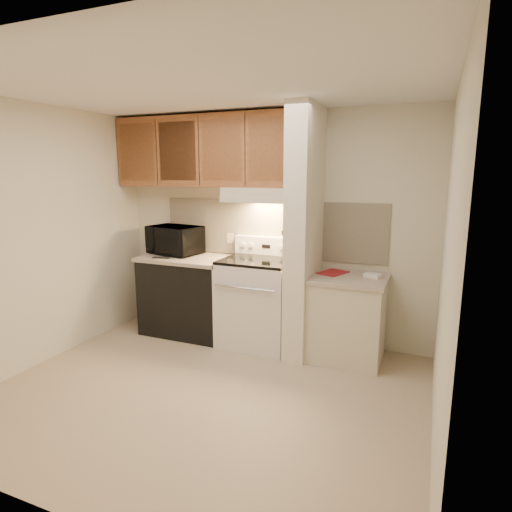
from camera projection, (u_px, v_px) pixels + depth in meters
The scene contains 50 objects.
floor at pixel (207, 392), 3.68m from camera, with size 3.60×3.60×0.00m, color tan.
ceiling at pixel (199, 85), 3.20m from camera, with size 3.60×3.60×0.00m, color white.
wall_back at pixel (269, 227), 4.80m from camera, with size 3.60×0.02×2.50m, color beige.
wall_left at pixel (40, 236), 4.12m from camera, with size 0.02×3.00×2.50m, color beige.
wall_right at pixel (447, 268), 2.76m from camera, with size 0.02×3.00×2.50m, color beige.
backsplash at pixel (269, 229), 4.79m from camera, with size 2.60×0.02×0.63m, color #FEEFCD.
range_body at pixel (258, 303), 4.64m from camera, with size 0.76×0.65×0.92m, color silver.
oven_window at pixel (246, 308), 4.35m from camera, with size 0.50×0.01×0.30m, color black.
oven_handle at pixel (244, 288), 4.27m from camera, with size 0.02×0.02×0.65m, color silver.
cooktop at pixel (258, 261), 4.55m from camera, with size 0.74×0.64×0.03m, color black.
range_backguard at pixel (267, 246), 4.78m from camera, with size 0.76×0.08×0.20m, color silver.
range_display at pixel (266, 246), 4.75m from camera, with size 0.10×0.01×0.04m, color black.
range_knob_left_outer at pixel (243, 245), 4.85m from camera, with size 0.05×0.05×0.02m, color silver.
range_knob_left_inner at pixel (251, 245), 4.81m from camera, with size 0.05×0.05×0.02m, color silver.
range_knob_right_inner at pixel (281, 247), 4.68m from camera, with size 0.05×0.05×0.02m, color silver.
range_knob_right_outer at pixel (290, 248), 4.64m from camera, with size 0.05×0.05×0.02m, color silver.
dishwasher_front at pixel (188, 296), 4.99m from camera, with size 1.00×0.63×0.87m, color black.
left_countertop at pixel (187, 258), 4.90m from camera, with size 1.04×0.67×0.04m, color #B3A091.
spoon_rest at pixel (161, 258), 4.79m from camera, with size 0.20×0.06×0.01m, color black.
teal_jar at pixel (172, 247), 5.22m from camera, with size 0.09×0.09×0.10m, color #1C5B5C.
outlet at pixel (230, 238), 4.99m from camera, with size 0.08×0.01×0.12m, color beige.
microwave at pixel (175, 240), 5.03m from camera, with size 0.60×0.40×0.33m, color black.
partition_pillar at pixel (304, 234), 4.29m from camera, with size 0.22×0.70×2.50m, color silver.
pillar_trim at pixel (293, 228), 4.32m from camera, with size 0.01×0.70×0.04m, color #93562F.
knife_strip at pixel (291, 227), 4.28m from camera, with size 0.02×0.42×0.04m, color black.
knife_blade_a at pixel (284, 239), 4.14m from camera, with size 0.01×0.04×0.16m, color silver.
knife_handle_a at pixel (285, 224), 4.13m from camera, with size 0.02×0.02×0.10m, color black.
knife_blade_b at pixel (288, 239), 4.24m from camera, with size 0.01×0.04×0.18m, color silver.
knife_handle_b at pixel (288, 223), 4.20m from camera, with size 0.02×0.02×0.10m, color black.
knife_blade_c at pixel (290, 239), 4.31m from camera, with size 0.01×0.04×0.20m, color silver.
knife_handle_c at pixel (291, 222), 4.28m from camera, with size 0.02×0.02×0.10m, color black.
knife_blade_d at pixel (293, 236), 4.37m from camera, with size 0.01×0.04×0.16m, color silver.
knife_handle_d at pixel (292, 221), 4.34m from camera, with size 0.02×0.02×0.10m, color black.
knife_blade_e at pixel (295, 236), 4.45m from camera, with size 0.01×0.04×0.18m, color silver.
knife_handle_e at pixel (295, 220), 4.41m from camera, with size 0.02×0.02×0.10m, color black.
oven_mitt at pixel (297, 234), 4.50m from camera, with size 0.03×0.11×0.26m, color slate.
right_cab_base at pixel (347, 320), 4.28m from camera, with size 0.70×0.60×0.81m, color beige.
right_countertop at pixel (349, 279), 4.20m from camera, with size 0.74×0.64×0.04m, color #B3A091.
red_folder at pixel (333, 273), 4.35m from camera, with size 0.22×0.30×0.01m, color maroon.
white_box at pixel (373, 275), 4.16m from camera, with size 0.15×0.10×0.04m, color white.
range_hood at pixel (262, 195), 4.53m from camera, with size 0.78×0.44×0.15m, color beige.
hood_lip at pixel (255, 200), 4.35m from camera, with size 0.78×0.04×0.06m, color beige.
upper_cabinets at pixel (206, 151), 4.74m from camera, with size 2.18×0.33×0.77m, color #93562F.
cab_door_a at pixel (137, 152), 4.91m from camera, with size 0.46×0.01×0.63m, color #93562F.
cab_gap_a at pixel (157, 152), 4.80m from camera, with size 0.01×0.01×0.73m, color black.
cab_door_b at pixel (177, 151), 4.70m from camera, with size 0.46×0.01×0.63m, color #93562F.
cab_gap_b at pixel (199, 151), 4.60m from camera, with size 0.01×0.01×0.73m, color black.
cab_door_c at pixel (222, 150), 4.49m from camera, with size 0.46×0.01×0.63m, color #93562F.
cab_gap_c at pixel (245, 150), 4.39m from camera, with size 0.01×0.01×0.73m, color black.
cab_door_d at pixel (270, 149), 4.29m from camera, with size 0.46×0.01×0.63m, color #93562F.
Camera 1 is at (1.70, -2.96, 1.86)m, focal length 30.00 mm.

